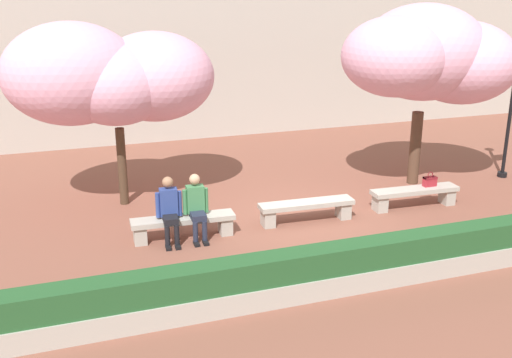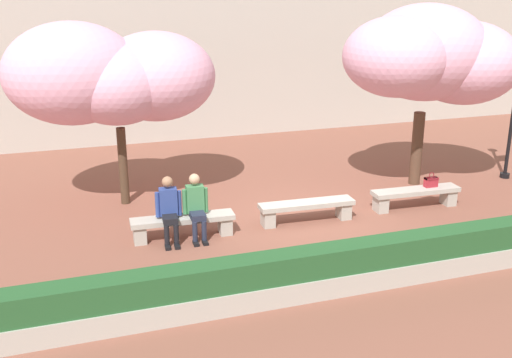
# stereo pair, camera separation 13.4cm
# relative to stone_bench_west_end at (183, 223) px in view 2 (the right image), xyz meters

# --- Properties ---
(ground_plane) EXTENTS (100.00, 100.00, 0.00)m
(ground_plane) POSITION_rel_stone_bench_west_end_xyz_m (2.64, 0.00, -0.31)
(ground_plane) COLOR brown
(building_facade) EXTENTS (28.00, 4.00, 7.03)m
(building_facade) POSITION_rel_stone_bench_west_end_xyz_m (2.64, 9.79, 3.20)
(building_facade) COLOR #B7B2A8
(building_facade) RESTS_ON ground
(stone_bench_west_end) EXTENTS (2.06, 0.53, 0.45)m
(stone_bench_west_end) POSITION_rel_stone_bench_west_end_xyz_m (0.00, 0.00, 0.00)
(stone_bench_west_end) COLOR #ADA89E
(stone_bench_west_end) RESTS_ON ground
(stone_bench_near_west) EXTENTS (2.06, 0.53, 0.45)m
(stone_bench_near_west) POSITION_rel_stone_bench_west_end_xyz_m (2.64, 0.00, 0.00)
(stone_bench_near_west) COLOR #ADA89E
(stone_bench_near_west) RESTS_ON ground
(stone_bench_center) EXTENTS (2.06, 0.53, 0.45)m
(stone_bench_center) POSITION_rel_stone_bench_west_end_xyz_m (5.28, 0.00, 0.00)
(stone_bench_center) COLOR #ADA89E
(stone_bench_center) RESTS_ON ground
(person_seated_left) EXTENTS (0.51, 0.70, 1.29)m
(person_seated_left) POSITION_rel_stone_bench_west_end_xyz_m (-0.27, -0.05, 0.39)
(person_seated_left) COLOR black
(person_seated_left) RESTS_ON ground
(person_seated_right) EXTENTS (0.51, 0.69, 1.29)m
(person_seated_right) POSITION_rel_stone_bench_west_end_xyz_m (0.26, -0.05, 0.39)
(person_seated_right) COLOR black
(person_seated_right) RESTS_ON ground
(handbag) EXTENTS (0.30, 0.15, 0.34)m
(handbag) POSITION_rel_stone_bench_west_end_xyz_m (5.67, 0.02, 0.27)
(handbag) COLOR #A3232D
(handbag) RESTS_ON stone_bench_center
(cherry_tree_main) EXTENTS (4.57, 2.75, 4.08)m
(cherry_tree_main) POSITION_rel_stone_bench_west_end_xyz_m (-0.89, 2.55, 2.56)
(cherry_tree_main) COLOR #473323
(cherry_tree_main) RESTS_ON ground
(cherry_tree_secondary) EXTENTS (4.40, 3.08, 4.39)m
(cherry_tree_secondary) POSITION_rel_stone_bench_west_end_xyz_m (6.31, 1.38, 2.85)
(cherry_tree_secondary) COLOR #513828
(cherry_tree_secondary) RESTS_ON ground
(planter_hedge_foreground) EXTENTS (12.06, 0.50, 0.80)m
(planter_hedge_foreground) POSITION_rel_stone_bench_west_end_xyz_m (2.64, -2.93, 0.08)
(planter_hedge_foreground) COLOR #ADA89E
(planter_hedge_foreground) RESTS_ON ground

